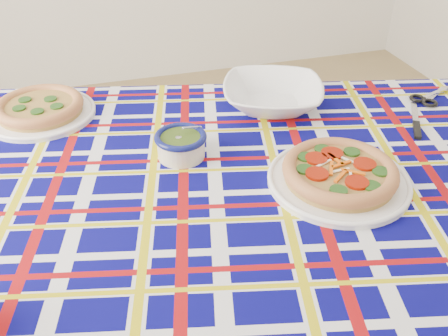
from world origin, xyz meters
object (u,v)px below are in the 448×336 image
object	(u,v)px
serving_bowl	(273,95)
dining_table	(246,207)
main_focaccia_plate	(340,172)
pesto_bowl	(181,143)

from	to	relation	value
serving_bowl	dining_table	bearing A→B (deg)	-119.75
dining_table	main_focaccia_plate	bearing A→B (deg)	-6.53
main_focaccia_plate	serving_bowl	bearing A→B (deg)	91.27
dining_table	pesto_bowl	xyz separation A→B (m)	(-0.13, 0.15, 0.12)
main_focaccia_plate	serving_bowl	distance (m)	0.41
dining_table	main_focaccia_plate	size ratio (longest dim) A/B	5.48
main_focaccia_plate	pesto_bowl	xyz separation A→B (m)	(-0.33, 0.22, 0.01)
dining_table	serving_bowl	bearing A→B (deg)	73.49
dining_table	pesto_bowl	bearing A→B (deg)	143.86
main_focaccia_plate	pesto_bowl	size ratio (longest dim) A/B	2.60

